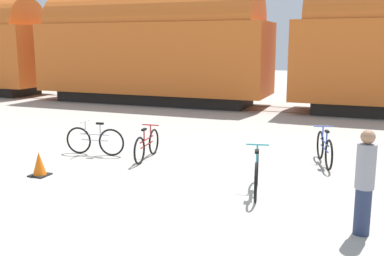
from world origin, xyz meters
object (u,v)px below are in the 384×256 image
freight_train (282,46)px  person_in_grey (365,182)px  bicycle_maroon (147,145)px  bicycle_silver (95,141)px  bicycle_teal (256,174)px  traffic_cone (39,165)px  bicycle_blue (324,149)px

freight_train → person_in_grey: size_ratio=29.47×
person_in_grey → bicycle_maroon: bearing=134.1°
bicycle_silver → freight_train: bearing=72.9°
bicycle_teal → traffic_cone: size_ratio=3.10×
bicycle_maroon → person_in_grey: 6.02m
bicycle_blue → bicycle_maroon: (-4.31, -1.15, -0.02)m
bicycle_teal → bicycle_silver: size_ratio=1.01×
freight_train → bicycle_blue: (2.73, -8.75, -2.40)m
bicycle_blue → freight_train: bearing=107.3°
person_in_grey → bicycle_teal: bearing=129.9°
freight_train → bicycle_maroon: size_ratio=28.58×
freight_train → bicycle_blue: 9.48m
bicycle_maroon → person_in_grey: bearing=-28.9°
freight_train → bicycle_silver: bearing=-107.1°
bicycle_blue → bicycle_teal: bearing=-111.0°
person_in_grey → freight_train: bearing=89.0°
traffic_cone → bicycle_silver: bearing=87.7°
bicycle_blue → bicycle_teal: size_ratio=1.00×
freight_train → person_in_grey: (3.67, -12.80, -1.93)m
bicycle_maroon → bicycle_teal: (3.25, -1.60, 0.04)m
bicycle_maroon → traffic_cone: bicycle_maroon is taller
freight_train → bicycle_silver: size_ratio=29.33×
bicycle_maroon → bicycle_teal: size_ratio=1.01×
bicycle_maroon → bicycle_silver: (-1.51, -0.10, 0.02)m
traffic_cone → person_in_grey: bearing=-5.8°
bicycle_teal → person_in_grey: 2.43m
bicycle_blue → person_in_grey: bearing=-76.9°
freight_train → bicycle_maroon: (-1.58, -9.90, -2.42)m
person_in_grey → bicycle_silver: bearing=140.5°
bicycle_blue → person_in_grey: 4.19m
bicycle_blue → bicycle_maroon: size_ratio=0.99×
bicycle_silver → traffic_cone: 2.11m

